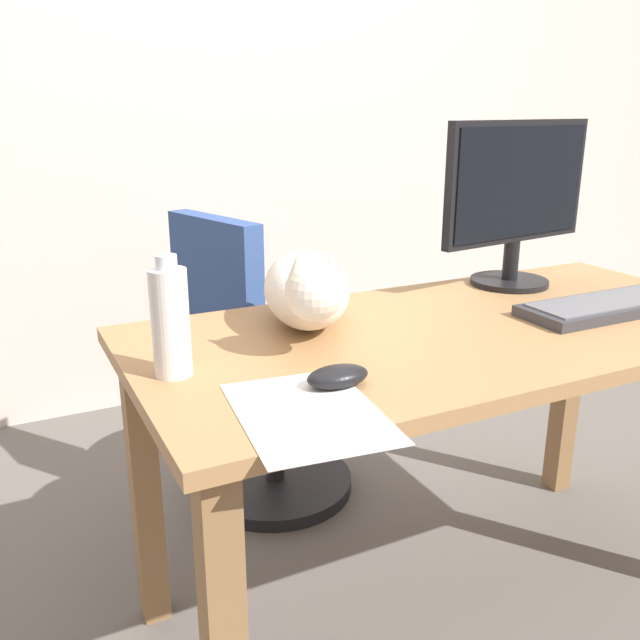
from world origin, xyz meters
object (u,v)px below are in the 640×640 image
object	(u,v)px
computer_mouse	(338,376)
water_bottle	(171,322)
keyboard	(609,306)
office_chair	(259,384)
cat	(307,288)
monitor	(517,197)

from	to	relation	value
computer_mouse	water_bottle	bearing A→B (deg)	143.76
keyboard	water_bottle	xyz separation A→B (m)	(-0.99, 0.06, 0.08)
office_chair	cat	distance (m)	0.66
keyboard	cat	bearing A→B (deg)	161.81
cat	computer_mouse	distance (m)	0.34
water_bottle	computer_mouse	bearing A→B (deg)	-36.24
office_chair	computer_mouse	world-z (taller)	office_chair
monitor	computer_mouse	world-z (taller)	monitor
cat	monitor	bearing A→B (deg)	6.71
monitor	keyboard	distance (m)	0.36
monitor	office_chair	bearing A→B (deg)	141.88
monitor	water_bottle	bearing A→B (deg)	-166.62
monitor	cat	distance (m)	0.64
office_chair	cat	bearing A→B (deg)	-98.84
cat	water_bottle	xyz separation A→B (m)	(-0.33, -0.15, 0.02)
office_chair	water_bottle	bearing A→B (deg)	-121.93
keyboard	cat	xyz separation A→B (m)	(-0.66, 0.22, 0.07)
keyboard	cat	distance (m)	0.69
keyboard	cat	world-z (taller)	cat
computer_mouse	water_bottle	xyz separation A→B (m)	(-0.23, 0.17, 0.08)
keyboard	computer_mouse	bearing A→B (deg)	-172.00
monitor	keyboard	xyz separation A→B (m)	(0.04, -0.29, -0.21)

